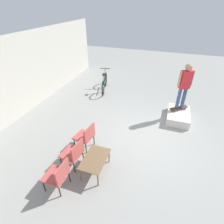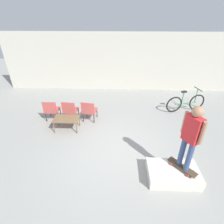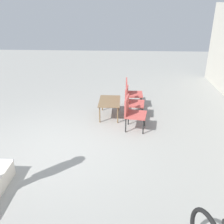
{
  "view_description": "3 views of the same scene",
  "coord_description": "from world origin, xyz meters",
  "px_view_note": "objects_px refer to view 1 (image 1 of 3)",
  "views": [
    {
      "loc": [
        -4.65,
        -0.32,
        4.01
      ],
      "look_at": [
        -0.11,
        1.25,
        0.88
      ],
      "focal_mm": 28.0,
      "sensor_mm": 36.0,
      "label": 1
    },
    {
      "loc": [
        0.08,
        -4.15,
        3.86
      ],
      "look_at": [
        -0.12,
        0.97,
        0.89
      ],
      "focal_mm": 28.0,
      "sensor_mm": 36.0,
      "label": 2
    },
    {
      "loc": [
        4.74,
        1.54,
        3.08
      ],
      "look_at": [
        -0.25,
        1.29,
        0.83
      ],
      "focal_mm": 40.0,
      "sensor_mm": 36.0,
      "label": 3
    }
  ],
  "objects_px": {
    "person_skater": "(185,83)",
    "patio_chair_center": "(74,153)",
    "patio_chair_right": "(86,135)",
    "coffee_table": "(95,160)",
    "bicycle": "(104,83)",
    "skateboard_on_ramp": "(179,108)",
    "patio_chair_left": "(58,174)",
    "skate_ramp_box": "(178,115)"
  },
  "relations": [
    {
      "from": "skateboard_on_ramp",
      "to": "patio_chair_left",
      "type": "height_order",
      "value": "patio_chair_left"
    },
    {
      "from": "person_skater",
      "to": "patio_chair_center",
      "type": "bearing_deg",
      "value": -157.27
    },
    {
      "from": "person_skater",
      "to": "bicycle",
      "type": "bearing_deg",
      "value": 130.46
    },
    {
      "from": "patio_chair_center",
      "to": "coffee_table",
      "type": "bearing_deg",
      "value": 96.96
    },
    {
      "from": "skate_ramp_box",
      "to": "coffee_table",
      "type": "relative_size",
      "value": 1.45
    },
    {
      "from": "skateboard_on_ramp",
      "to": "patio_chair_center",
      "type": "height_order",
      "value": "patio_chair_center"
    },
    {
      "from": "bicycle",
      "to": "skateboard_on_ramp",
      "type": "bearing_deg",
      "value": -123.59
    },
    {
      "from": "skate_ramp_box",
      "to": "skateboard_on_ramp",
      "type": "relative_size",
      "value": 1.86
    },
    {
      "from": "coffee_table",
      "to": "patio_chair_left",
      "type": "bearing_deg",
      "value": 140.37
    },
    {
      "from": "coffee_table",
      "to": "patio_chair_right",
      "type": "height_order",
      "value": "patio_chair_right"
    },
    {
      "from": "skateboard_on_ramp",
      "to": "skate_ramp_box",
      "type": "bearing_deg",
      "value": -122.36
    },
    {
      "from": "skateboard_on_ramp",
      "to": "person_skater",
      "type": "distance_m",
      "value": 1.05
    },
    {
      "from": "bicycle",
      "to": "coffee_table",
      "type": "bearing_deg",
      "value": -176.08
    },
    {
      "from": "patio_chair_center",
      "to": "patio_chair_right",
      "type": "height_order",
      "value": "same"
    },
    {
      "from": "patio_chair_left",
      "to": "patio_chair_right",
      "type": "bearing_deg",
      "value": 179.94
    },
    {
      "from": "skateboard_on_ramp",
      "to": "patio_chair_center",
      "type": "relative_size",
      "value": 0.83
    },
    {
      "from": "patio_chair_right",
      "to": "skateboard_on_ramp",
      "type": "bearing_deg",
      "value": 145.62
    },
    {
      "from": "patio_chair_center",
      "to": "bicycle",
      "type": "distance_m",
      "value": 4.93
    },
    {
      "from": "person_skater",
      "to": "coffee_table",
      "type": "distance_m",
      "value": 4.22
    },
    {
      "from": "person_skater",
      "to": "patio_chair_right",
      "type": "height_order",
      "value": "person_skater"
    },
    {
      "from": "skate_ramp_box",
      "to": "patio_chair_center",
      "type": "relative_size",
      "value": 1.53
    },
    {
      "from": "patio_chair_right",
      "to": "person_skater",
      "type": "bearing_deg",
      "value": 145.62
    },
    {
      "from": "coffee_table",
      "to": "patio_chair_right",
      "type": "bearing_deg",
      "value": 40.22
    },
    {
      "from": "patio_chair_right",
      "to": "bicycle",
      "type": "height_order",
      "value": "bicycle"
    },
    {
      "from": "skate_ramp_box",
      "to": "patio_chair_center",
      "type": "distance_m",
      "value": 4.33
    },
    {
      "from": "skateboard_on_ramp",
      "to": "patio_chair_left",
      "type": "distance_m",
      "value": 5.07
    },
    {
      "from": "patio_chair_left",
      "to": "patio_chair_center",
      "type": "xyz_separation_m",
      "value": [
        0.75,
        0.0,
        0.0
      ]
    },
    {
      "from": "skateboard_on_ramp",
      "to": "coffee_table",
      "type": "height_order",
      "value": "coffee_table"
    },
    {
      "from": "skateboard_on_ramp",
      "to": "patio_chair_right",
      "type": "relative_size",
      "value": 0.83
    },
    {
      "from": "skateboard_on_ramp",
      "to": "patio_chair_center",
      "type": "distance_m",
      "value": 4.46
    },
    {
      "from": "skate_ramp_box",
      "to": "person_skater",
      "type": "xyz_separation_m",
      "value": [
        0.2,
        0.03,
        1.28
      ]
    },
    {
      "from": "person_skater",
      "to": "patio_chair_right",
      "type": "bearing_deg",
      "value": -163.95
    },
    {
      "from": "patio_chair_center",
      "to": "patio_chair_right",
      "type": "xyz_separation_m",
      "value": [
        0.75,
        0.0,
        0.0
      ]
    },
    {
      "from": "coffee_table",
      "to": "patio_chair_right",
      "type": "xyz_separation_m",
      "value": [
        0.74,
        0.63,
        0.07
      ]
    },
    {
      "from": "patio_chair_left",
      "to": "person_skater",
      "type": "bearing_deg",
      "value": 148.04
    },
    {
      "from": "patio_chair_left",
      "to": "patio_chair_right",
      "type": "distance_m",
      "value": 1.5
    },
    {
      "from": "patio_chair_right",
      "to": "bicycle",
      "type": "xyz_separation_m",
      "value": [
        4.08,
        0.97,
        -0.1
      ]
    },
    {
      "from": "patio_chair_left",
      "to": "coffee_table",
      "type": "bearing_deg",
      "value": 140.26
    },
    {
      "from": "coffee_table",
      "to": "bicycle",
      "type": "bearing_deg",
      "value": 18.3
    },
    {
      "from": "patio_chair_left",
      "to": "bicycle",
      "type": "xyz_separation_m",
      "value": [
        5.58,
        0.97,
        -0.1
      ]
    },
    {
      "from": "patio_chair_center",
      "to": "bicycle",
      "type": "relative_size",
      "value": 0.49
    },
    {
      "from": "person_skater",
      "to": "patio_chair_left",
      "type": "bearing_deg",
      "value": -152.2
    }
  ]
}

